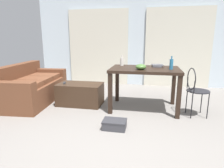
% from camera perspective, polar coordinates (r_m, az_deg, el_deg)
% --- Properties ---
extents(ground_plane, '(8.64, 8.64, 0.00)m').
position_cam_1_polar(ground_plane, '(3.68, 4.47, -7.61)').
color(ground_plane, gray).
extents(wall_back, '(5.81, 0.10, 2.49)m').
position_cam_1_polar(wall_back, '(5.64, 7.36, 12.41)').
color(wall_back, silver).
rests_on(wall_back, ground).
extents(curtains, '(3.97, 0.03, 2.13)m').
position_cam_1_polar(curtains, '(5.56, 7.24, 10.58)').
color(curtains, beige).
rests_on(curtains, ground).
extents(couch, '(1.01, 1.77, 0.79)m').
position_cam_1_polar(couch, '(4.43, -22.84, -0.90)').
color(couch, brown).
rests_on(couch, ground).
extents(coffee_table, '(0.88, 0.52, 0.43)m').
position_cam_1_polar(coffee_table, '(3.96, -9.36, -2.95)').
color(coffee_table, '#382619').
rests_on(coffee_table, ground).
extents(craft_table, '(1.25, 0.85, 0.78)m').
position_cam_1_polar(craft_table, '(3.61, 9.65, 2.98)').
color(craft_table, black).
rests_on(craft_table, ground).
extents(wire_chair, '(0.38, 0.39, 0.84)m').
position_cam_1_polar(wire_chair, '(3.54, 23.31, -0.70)').
color(wire_chair, black).
rests_on(wire_chair, ground).
extents(bottle_near, '(0.06, 0.06, 0.23)m').
position_cam_1_polar(bottle_near, '(3.53, 17.15, 5.67)').
color(bottle_near, teal).
rests_on(bottle_near, craft_table).
extents(bottle_far, '(0.07, 0.07, 0.21)m').
position_cam_1_polar(bottle_far, '(3.86, 2.96, 6.63)').
color(bottle_far, beige).
rests_on(bottle_far, craft_table).
extents(bowl, '(0.18, 0.18, 0.10)m').
position_cam_1_polar(bowl, '(3.39, 8.53, 5.04)').
color(bowl, '#477033').
rests_on(bowl, craft_table).
extents(book_stack, '(0.23, 0.25, 0.04)m').
position_cam_1_polar(book_stack, '(3.82, 13.32, 5.31)').
color(book_stack, '#4C4C51').
rests_on(book_stack, craft_table).
extents(scissors, '(0.06, 0.10, 0.00)m').
position_cam_1_polar(scissors, '(3.67, 9.17, 4.90)').
color(scissors, '#9EA0A5').
rests_on(scissors, craft_table).
extents(tv_remote_primary, '(0.10, 0.17, 0.02)m').
position_cam_1_polar(tv_remote_primary, '(3.99, -13.89, 0.30)').
color(tv_remote_primary, '#232326').
rests_on(tv_remote_primary, coffee_table).
extents(shoebox, '(0.35, 0.25, 0.13)m').
position_cam_1_polar(shoebox, '(2.92, 0.77, -11.84)').
color(shoebox, '#38383D').
rests_on(shoebox, ground).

